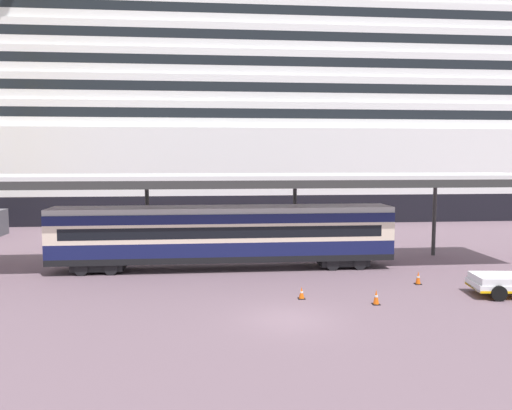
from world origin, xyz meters
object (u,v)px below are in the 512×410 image
Objects in this scene: traffic_cone_mid at (376,297)px; train_carriage at (223,234)px; traffic_cone_far at (302,293)px; cruise_ship at (202,110)px; traffic_cone_near at (418,278)px.

train_carriage is at bearing 129.87° from traffic_cone_mid.
train_carriage is 8.57m from traffic_cone_far.
cruise_ship is 205.97× the size of traffic_cone_mid.
traffic_cone_near is 1.01× the size of traffic_cone_mid.
train_carriage reaches higher than traffic_cone_far.
cruise_ship is 46.45m from traffic_cone_mid.
traffic_cone_far is at bearing -162.11° from traffic_cone_near.
traffic_cone_mid is at bearing -20.91° from traffic_cone_far.
traffic_cone_mid is (-3.74, -3.68, -0.00)m from traffic_cone_near.
traffic_cone_near is at bearing -24.67° from train_carriage.
train_carriage is at bearing -87.14° from cruise_ship.
train_carriage reaches higher than traffic_cone_near.
train_carriage is 29.21× the size of traffic_cone_mid.
cruise_ship is 43.95m from traffic_cone_near.
traffic_cone_mid is (7.31, -8.75, -1.94)m from train_carriage.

